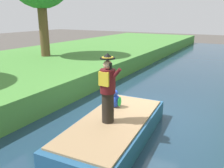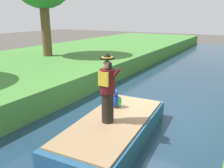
% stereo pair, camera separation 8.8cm
% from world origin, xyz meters
% --- Properties ---
extents(ground_plane, '(80.00, 80.00, 0.00)m').
position_xyz_m(ground_plane, '(0.00, 0.00, 0.00)').
color(ground_plane, '#4C4742').
extents(canal_water, '(5.63, 48.00, 0.10)m').
position_xyz_m(canal_water, '(0.00, 0.00, 0.05)').
color(canal_water, '#1E384C').
rests_on(canal_water, ground).
extents(grass_bank_near, '(9.49, 48.00, 1.02)m').
position_xyz_m(grass_bank_near, '(-7.56, 0.00, 0.51)').
color(grass_bank_near, '#478438').
rests_on(grass_bank_near, ground).
extents(boat, '(2.15, 4.34, 0.61)m').
position_xyz_m(boat, '(0.00, -1.87, 0.40)').
color(boat, '#23517A').
rests_on(boat, canal_water).
extents(person_pirate, '(0.61, 0.42, 1.85)m').
position_xyz_m(person_pirate, '(-0.07, -2.05, 1.64)').
color(person_pirate, black).
rests_on(person_pirate, boat).
extents(parrot_plush, '(0.36, 0.35, 0.57)m').
position_xyz_m(parrot_plush, '(-0.39, -1.05, 0.95)').
color(parrot_plush, blue).
rests_on(parrot_plush, boat).
extents(person_bystander, '(0.34, 0.34, 1.60)m').
position_xyz_m(person_bystander, '(-7.91, 3.52, 1.84)').
color(person_bystander, '#33384C').
rests_on(person_bystander, grass_bank_near).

